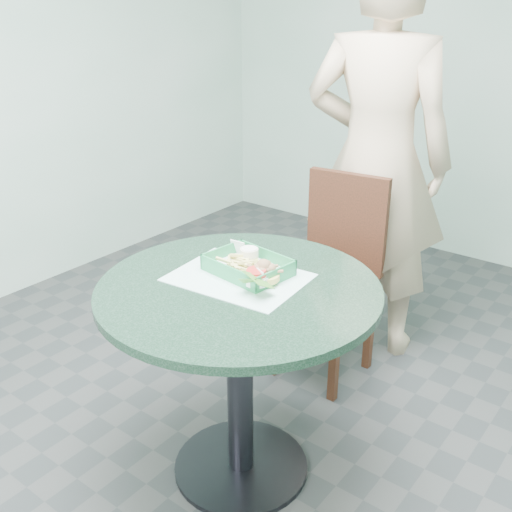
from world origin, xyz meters
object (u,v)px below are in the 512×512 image
Objects in this scene: diner_person at (381,109)px; crab_sandwich at (267,275)px; cafe_table at (239,335)px; food_basket at (248,274)px; sauce_ramekin at (247,258)px; dining_chair at (335,263)px.

crab_sandwich is at bearing 84.29° from diner_person.
cafe_table is 0.21m from food_basket.
diner_person is 36.40× the size of sauce_ramekin.
diner_person is at bearing 90.96° from sauce_ramekin.
sauce_ramekin is at bearing 154.49° from crab_sandwich.
crab_sandwich is at bearing 51.47° from cafe_table.
food_basket is at bearing -91.05° from dining_chair.
diner_person is (-0.09, 1.12, 0.60)m from cafe_table.
diner_person is 1.05m from sauce_ramekin.
cafe_table is 3.48× the size of food_basket.
crab_sandwich is (0.15, -1.04, -0.38)m from diner_person.
crab_sandwich is 1.64× the size of sauce_ramekin.
sauce_ramekin is (-0.13, 0.06, 0.00)m from crab_sandwich.
food_basket is at bearing 167.59° from crab_sandwich.
sauce_ramekin is (0.02, -0.98, -0.37)m from diner_person.
crab_sandwich is (0.06, 0.07, 0.22)m from cafe_table.
dining_chair is 0.73m from sauce_ramekin.
dining_chair is at bearing 92.79° from sauce_ramekin.
diner_person is at bearing 92.97° from food_basket.
dining_chair is 14.39× the size of sauce_ramekin.
dining_chair is 0.71m from diner_person.
sauce_ramekin is at bearing 118.03° from cafe_table.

